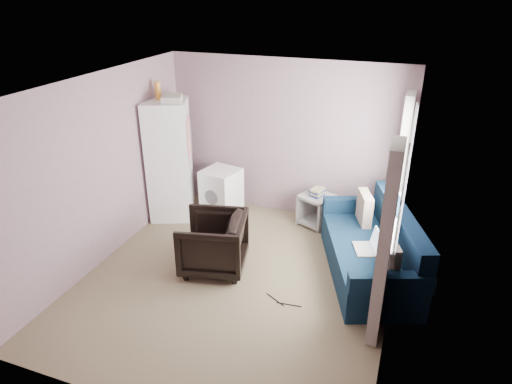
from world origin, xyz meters
TOP-DOWN VIEW (x-y plane):
  - room at (0.02, 0.01)m, footprint 3.84×4.24m
  - armchair at (-0.39, 0.16)m, footprint 0.93×0.97m
  - fridge at (-1.67, 1.33)m, footprint 0.86×0.86m
  - washing_machine at (-0.95, 1.67)m, footprint 0.64×0.64m
  - side_table at (0.61, 1.81)m, footprint 0.60×0.60m
  - sofa at (1.62, 0.74)m, footprint 1.58×2.24m
  - window_dressing at (1.78, 0.70)m, footprint 0.17×2.62m
  - floor_cables at (0.69, -0.24)m, footprint 0.47×0.17m

SIDE VIEW (x-z plane):
  - floor_cables at x=0.69m, z-range 0.00..0.01m
  - side_table at x=0.61m, z-range -0.02..0.61m
  - sofa at x=1.62m, z-range -0.12..0.79m
  - washing_machine at x=-0.95m, z-range 0.02..0.77m
  - armchair at x=-0.39m, z-range 0.00..0.84m
  - fridge at x=-1.67m, z-range -0.12..2.05m
  - window_dressing at x=1.78m, z-range 0.02..2.20m
  - room at x=0.02m, z-range -0.02..2.52m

